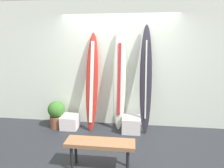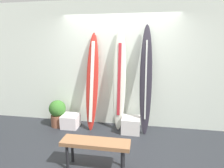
# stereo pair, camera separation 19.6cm
# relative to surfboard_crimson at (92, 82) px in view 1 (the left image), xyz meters

# --- Properties ---
(ground) EXTENTS (8.00, 8.00, 0.04)m
(ground) POSITION_rel_surfboard_crimson_xyz_m (0.56, -0.94, -1.08)
(ground) COLOR #26292D
(wall_back) EXTENTS (7.20, 0.20, 2.80)m
(wall_back) POSITION_rel_surfboard_crimson_xyz_m (0.56, 0.36, 0.34)
(wall_back) COLOR silver
(wall_back) RESTS_ON ground
(surfboard_crimson) EXTENTS (0.29, 0.49, 2.12)m
(surfboard_crimson) POSITION_rel_surfboard_crimson_xyz_m (0.00, 0.00, 0.00)
(surfboard_crimson) COLOR red
(surfboard_crimson) RESTS_ON ground
(surfboard_ivory) EXTENTS (0.29, 0.33, 2.23)m
(surfboard_ivory) POSITION_rel_surfboard_crimson_xyz_m (0.59, 0.07, 0.05)
(surfboard_ivory) COLOR silver
(surfboard_ivory) RESTS_ON ground
(surfboard_charcoal) EXTENTS (0.28, 0.45, 2.27)m
(surfboard_charcoal) POSITION_rel_surfboard_crimson_xyz_m (1.15, -0.00, 0.07)
(surfboard_charcoal) COLOR #27242D
(surfboard_charcoal) RESTS_ON ground
(display_block_left) EXTENTS (0.39, 0.39, 0.33)m
(display_block_left) POSITION_rel_surfboard_crimson_xyz_m (0.87, -0.11, -0.90)
(display_block_left) COLOR silver
(display_block_left) RESTS_ON ground
(display_block_center) EXTENTS (0.37, 0.37, 0.29)m
(display_block_center) POSITION_rel_surfboard_crimson_xyz_m (-0.51, -0.10, -0.91)
(display_block_center) COLOR white
(display_block_center) RESTS_ON ground
(potted_plant) EXTENTS (0.38, 0.38, 0.61)m
(potted_plant) POSITION_rel_surfboard_crimson_xyz_m (-0.82, -0.08, -0.73)
(potted_plant) COLOR brown
(potted_plant) RESTS_ON ground
(bench) EXTENTS (1.04, 0.28, 0.46)m
(bench) POSITION_rel_surfboard_crimson_xyz_m (0.43, -1.39, -0.67)
(bench) COLOR #946542
(bench) RESTS_ON ground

